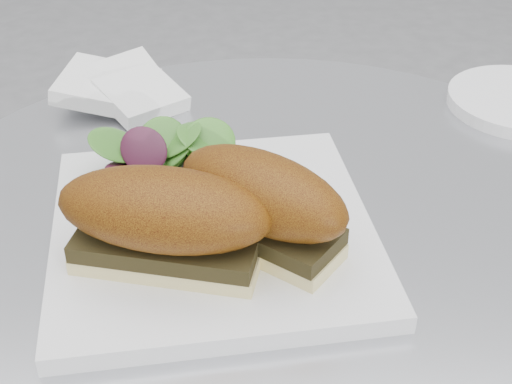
{
  "coord_description": "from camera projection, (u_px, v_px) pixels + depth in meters",
  "views": [
    {
      "loc": [
        -0.02,
        -0.49,
        1.11
      ],
      "look_at": [
        -0.02,
        -0.0,
        0.77
      ],
      "focal_mm": 50.0,
      "sensor_mm": 36.0,
      "label": 1
    }
  ],
  "objects": [
    {
      "name": "sandwich_left",
      "position": [
        165.0,
        219.0,
        0.53
      ],
      "size": [
        0.17,
        0.1,
        0.08
      ],
      "rotation": [
        0.0,
        0.0,
        -0.19
      ],
      "color": "beige",
      "rests_on": "plate"
    },
    {
      "name": "salad",
      "position": [
        178.0,
        148.0,
        0.64
      ],
      "size": [
        0.12,
        0.12,
        0.05
      ],
      "primitive_type": null,
      "color": "#4C9932",
      "rests_on": "plate"
    },
    {
      "name": "plate",
      "position": [
        213.0,
        231.0,
        0.6
      ],
      "size": [
        0.3,
        0.3,
        0.02
      ],
      "primitive_type": "cube",
      "rotation": [
        0.0,
        0.0,
        0.15
      ],
      "color": "white",
      "rests_on": "table"
    },
    {
      "name": "napkin",
      "position": [
        125.0,
        97.0,
        0.8
      ],
      "size": [
        0.18,
        0.18,
        0.02
      ],
      "primitive_type": null,
      "rotation": [
        0.0,
        0.0,
        -0.4
      ],
      "color": "white",
      "rests_on": "table"
    },
    {
      "name": "sandwich_right",
      "position": [
        262.0,
        201.0,
        0.55
      ],
      "size": [
        0.16,
        0.14,
        0.08
      ],
      "rotation": [
        0.0,
        0.0,
        -0.62
      ],
      "color": "beige",
      "rests_on": "plate"
    }
  ]
}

